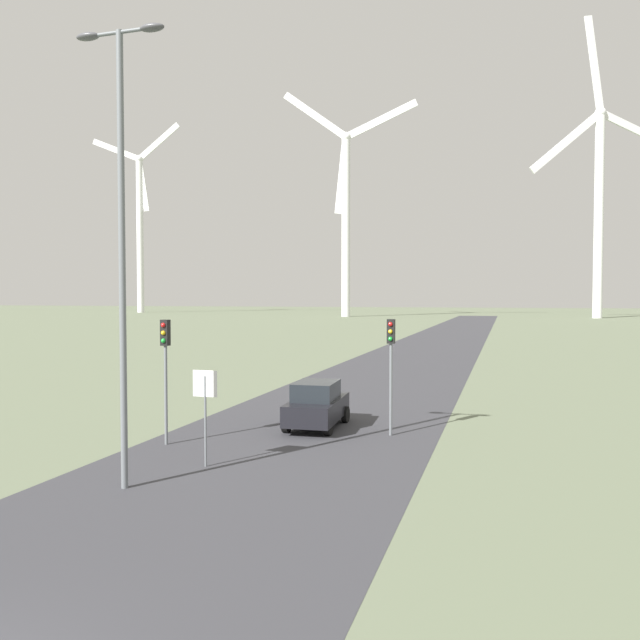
{
  "coord_description": "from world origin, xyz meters",
  "views": [
    {
      "loc": [
        7.28,
        -5.4,
        5.15
      ],
      "look_at": [
        0.0,
        18.89,
        4.21
      ],
      "focal_mm": 35.0,
      "sensor_mm": 36.0,
      "label": 1
    }
  ],
  "objects_px": {
    "car_approaching": "(317,404)",
    "wind_turbine_center": "(599,191)",
    "traffic_light_post_near_left": "(165,354)",
    "wind_turbine_left": "(346,206)",
    "streetlamp": "(122,213)",
    "traffic_light_post_near_right": "(391,351)",
    "wind_turbine_far_left": "(140,220)",
    "stop_sign_near": "(205,399)"
  },
  "relations": [
    {
      "from": "stop_sign_near",
      "to": "streetlamp",
      "type": "bearing_deg",
      "value": -113.23
    },
    {
      "from": "traffic_light_post_near_left",
      "to": "wind_turbine_left",
      "type": "bearing_deg",
      "value": 101.78
    },
    {
      "from": "wind_turbine_far_left",
      "to": "wind_turbine_center",
      "type": "xyz_separation_m",
      "value": [
        136.37,
        -16.52,
        0.36
      ]
    },
    {
      "from": "streetlamp",
      "to": "wind_turbine_far_left",
      "type": "distance_m",
      "value": 197.31
    },
    {
      "from": "streetlamp",
      "to": "traffic_light_post_near_right",
      "type": "xyz_separation_m",
      "value": [
        5.72,
        8.35,
        -4.22
      ]
    },
    {
      "from": "traffic_light_post_near_right",
      "to": "car_approaching",
      "type": "xyz_separation_m",
      "value": [
        -3.04,
        0.58,
        -2.25
      ]
    },
    {
      "from": "traffic_light_post_near_left",
      "to": "wind_turbine_center",
      "type": "xyz_separation_m",
      "value": [
        32.24,
        143.84,
        27.32
      ]
    },
    {
      "from": "streetlamp",
      "to": "car_approaching",
      "type": "xyz_separation_m",
      "value": [
        2.68,
        8.93,
        -6.46
      ]
    },
    {
      "from": "streetlamp",
      "to": "wind_turbine_far_left",
      "type": "xyz_separation_m",
      "value": [
        -105.65,
        165.07,
        22.78
      ]
    },
    {
      "from": "wind_turbine_far_left",
      "to": "wind_turbine_center",
      "type": "height_order",
      "value": "wind_turbine_center"
    },
    {
      "from": "stop_sign_near",
      "to": "wind_turbine_left",
      "type": "height_order",
      "value": "wind_turbine_left"
    },
    {
      "from": "traffic_light_post_near_left",
      "to": "stop_sign_near",
      "type": "bearing_deg",
      "value": -39.3
    },
    {
      "from": "traffic_light_post_near_left",
      "to": "wind_turbine_left",
      "type": "height_order",
      "value": "wind_turbine_left"
    },
    {
      "from": "traffic_light_post_near_right",
      "to": "wind_turbine_far_left",
      "type": "bearing_deg",
      "value": 125.4
    },
    {
      "from": "traffic_light_post_near_right",
      "to": "wind_turbine_center",
      "type": "relative_size",
      "value": 0.06
    },
    {
      "from": "streetlamp",
      "to": "wind_turbine_center",
      "type": "bearing_deg",
      "value": 78.32
    },
    {
      "from": "wind_turbine_left",
      "to": "traffic_light_post_near_left",
      "type": "bearing_deg",
      "value": -78.22
    },
    {
      "from": "stop_sign_near",
      "to": "wind_turbine_far_left",
      "type": "bearing_deg",
      "value": 123.3
    },
    {
      "from": "stop_sign_near",
      "to": "wind_turbine_left",
      "type": "distance_m",
      "value": 145.37
    },
    {
      "from": "traffic_light_post_near_left",
      "to": "wind_turbine_far_left",
      "type": "distance_m",
      "value": 193.09
    },
    {
      "from": "streetlamp",
      "to": "traffic_light_post_near_right",
      "type": "distance_m",
      "value": 10.97
    },
    {
      "from": "streetlamp",
      "to": "wind_turbine_left",
      "type": "xyz_separation_m",
      "value": [
        -30.17,
        142.05,
        21.09
      ]
    },
    {
      "from": "traffic_light_post_near_right",
      "to": "wind_turbine_center",
      "type": "xyz_separation_m",
      "value": [
        24.99,
        140.2,
        27.35
      ]
    },
    {
      "from": "traffic_light_post_near_right",
      "to": "wind_turbine_center",
      "type": "distance_m",
      "value": 145.01
    },
    {
      "from": "car_approaching",
      "to": "wind_turbine_left",
      "type": "bearing_deg",
      "value": 103.86
    },
    {
      "from": "traffic_light_post_near_right",
      "to": "streetlamp",
      "type": "bearing_deg",
      "value": -124.43
    },
    {
      "from": "wind_turbine_far_left",
      "to": "stop_sign_near",
      "type": "bearing_deg",
      "value": -56.7
    },
    {
      "from": "car_approaching",
      "to": "wind_turbine_center",
      "type": "distance_m",
      "value": 145.45
    },
    {
      "from": "streetlamp",
      "to": "traffic_light_post_near_right",
      "type": "height_order",
      "value": "streetlamp"
    },
    {
      "from": "streetlamp",
      "to": "wind_turbine_left",
      "type": "distance_m",
      "value": 146.74
    },
    {
      "from": "wind_turbine_center",
      "to": "stop_sign_near",
      "type": "bearing_deg",
      "value": -101.47
    },
    {
      "from": "stop_sign_near",
      "to": "wind_turbine_far_left",
      "type": "xyz_separation_m",
      "value": [
        -106.75,
        162.51,
        28.1
      ]
    },
    {
      "from": "streetlamp",
      "to": "traffic_light_post_near_right",
      "type": "bearing_deg",
      "value": 55.57
    },
    {
      "from": "traffic_light_post_near_right",
      "to": "car_approaching",
      "type": "relative_size",
      "value": 1.03
    },
    {
      "from": "stop_sign_near",
      "to": "traffic_light_post_near_left",
      "type": "xyz_separation_m",
      "value": [
        -2.63,
        2.15,
        1.13
      ]
    },
    {
      "from": "stop_sign_near",
      "to": "traffic_light_post_near_left",
      "type": "relative_size",
      "value": 0.67
    },
    {
      "from": "traffic_light_post_near_right",
      "to": "wind_turbine_far_left",
      "type": "xyz_separation_m",
      "value": [
        -111.38,
        156.72,
        26.99
      ]
    },
    {
      "from": "wind_turbine_left",
      "to": "traffic_light_post_near_right",
      "type": "bearing_deg",
      "value": -74.97
    },
    {
      "from": "wind_turbine_left",
      "to": "wind_turbine_far_left",
      "type": "bearing_deg",
      "value": 163.04
    },
    {
      "from": "wind_turbine_far_left",
      "to": "wind_turbine_center",
      "type": "bearing_deg",
      "value": -6.91
    },
    {
      "from": "car_approaching",
      "to": "wind_turbine_left",
      "type": "relative_size",
      "value": 0.07
    },
    {
      "from": "traffic_light_post_near_left",
      "to": "wind_turbine_center",
      "type": "height_order",
      "value": "wind_turbine_center"
    }
  ]
}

